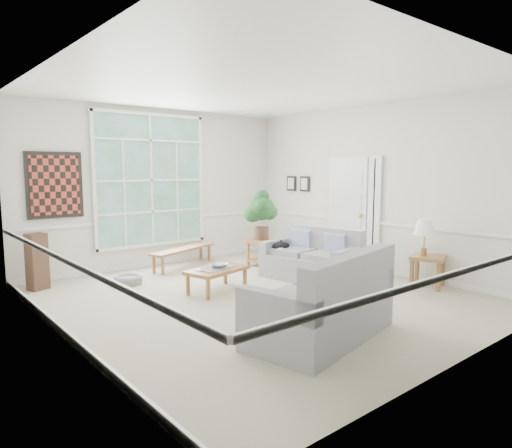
{
  "coord_description": "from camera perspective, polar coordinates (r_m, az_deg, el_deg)",
  "views": [
    {
      "loc": [
        -4.21,
        -5.0,
        1.88
      ],
      "look_at": [
        0.1,
        0.2,
        1.05
      ],
      "focal_mm": 32.0,
      "sensor_mm": 36.0,
      "label": 1
    }
  ],
  "objects": [
    {
      "name": "wall_back",
      "position": [
        9.05,
        -11.93,
        4.44
      ],
      "size": [
        5.5,
        0.02,
        3.0
      ],
      "primitive_type": "cube",
      "color": "silver",
      "rests_on": "ground"
    },
    {
      "name": "pet_bed",
      "position": [
        7.78,
        -15.72,
        -6.74
      ],
      "size": [
        0.56,
        0.56,
        0.14
      ],
      "primitive_type": "cylinder",
      "rotation": [
        0.0,
        0.0,
        0.23
      ],
      "color": "slate",
      "rests_on": "floor"
    },
    {
      "name": "entry_door",
      "position": [
        8.94,
        11.31,
        1.54
      ],
      "size": [
        0.08,
        0.9,
        2.1
      ],
      "primitive_type": "cube",
      "color": "white",
      "rests_on": "floor"
    },
    {
      "name": "window_bench",
      "position": [
        8.83,
        -9.09,
        -4.18
      ],
      "size": [
        1.57,
        0.82,
        0.36
      ],
      "primitive_type": "cube",
      "rotation": [
        0.0,
        0.0,
        0.35
      ],
      "color": "brown",
      "rests_on": "floor"
    },
    {
      "name": "ceiling",
      "position": [
        6.63,
        0.46,
        16.73
      ],
      "size": [
        5.5,
        6.0,
        0.02
      ],
      "primitive_type": "cube",
      "color": "white",
      "rests_on": "ground"
    },
    {
      "name": "side_table",
      "position": [
        7.75,
        20.65,
        -5.57
      ],
      "size": [
        0.63,
        0.63,
        0.51
      ],
      "primitive_type": "cube",
      "rotation": [
        0.0,
        0.0,
        0.34
      ],
      "color": "brown",
      "rests_on": "floor"
    },
    {
      "name": "loveseat_right",
      "position": [
        7.77,
        6.85,
        -3.75
      ],
      "size": [
        1.07,
        1.73,
        0.88
      ],
      "primitive_type": "cube",
      "rotation": [
        0.0,
        0.0,
        0.15
      ],
      "color": "gray",
      "rests_on": "floor"
    },
    {
      "name": "pewter_bowl",
      "position": [
        7.03,
        -4.68,
        -5.15
      ],
      "size": [
        0.43,
        0.43,
        0.08
      ],
      "primitive_type": "imported",
      "rotation": [
        0.0,
        0.0,
        0.42
      ],
      "color": "#949599",
      "rests_on": "coffee_table"
    },
    {
      "name": "floor_speaker",
      "position": [
        7.85,
        -25.69,
        -4.25
      ],
      "size": [
        0.33,
        0.3,
        0.88
      ],
      "primitive_type": "cube",
      "rotation": [
        0.0,
        0.0,
        0.35
      ],
      "color": "#442C1E",
      "rests_on": "floor"
    },
    {
      "name": "cat",
      "position": [
        8.01,
        3.12,
        -2.7
      ],
      "size": [
        0.4,
        0.32,
        0.17
      ],
      "primitive_type": "ellipsoid",
      "rotation": [
        0.0,
        0.0,
        0.22
      ],
      "color": "black",
      "rests_on": "loveseat_right"
    },
    {
      "name": "wall_art",
      "position": [
        8.27,
        -23.85,
        4.47
      ],
      "size": [
        0.9,
        0.06,
        1.1
      ],
      "primitive_type": "cube",
      "color": "#5E2319",
      "rests_on": "wall_back"
    },
    {
      "name": "window_back",
      "position": [
        8.92,
        -12.97,
        5.34
      ],
      "size": [
        2.3,
        0.08,
        2.4
      ],
      "primitive_type": "cube",
      "color": "white",
      "rests_on": "wall_back"
    },
    {
      "name": "floor",
      "position": [
        6.8,
        0.43,
        -9.08
      ],
      "size": [
        5.5,
        6.0,
        0.01
      ],
      "primitive_type": "cube",
      "color": "#A9A389",
      "rests_on": "ground"
    },
    {
      "name": "table_lamp",
      "position": [
        7.63,
        20.31,
        -1.62
      ],
      "size": [
        0.47,
        0.47,
        0.58
      ],
      "primitive_type": null,
      "rotation": [
        0.0,
        0.0,
        0.67
      ],
      "color": "silver",
      "rests_on": "side_table"
    },
    {
      "name": "coffee_table",
      "position": [
        7.05,
        -4.87,
        -6.97
      ],
      "size": [
        1.07,
        0.74,
        0.36
      ],
      "primitive_type": "cube",
      "rotation": [
        0.0,
        0.0,
        0.23
      ],
      "color": "brown",
      "rests_on": "floor"
    },
    {
      "name": "loveseat_front",
      "position": [
        5.16,
        8.11,
        -8.68
      ],
      "size": [
        1.97,
        1.29,
        0.98
      ],
      "primitive_type": "cube",
      "rotation": [
        0.0,
        0.0,
        0.21
      ],
      "color": "gray",
      "rests_on": "floor"
    },
    {
      "name": "wall_frame_near",
      "position": [
        9.67,
        6.07,
        5.0
      ],
      "size": [
        0.04,
        0.26,
        0.32
      ],
      "primitive_type": "cube",
      "color": "black",
      "rests_on": "wall_right"
    },
    {
      "name": "door_sidelight",
      "position": [
        8.55,
        14.61,
        1.88
      ],
      "size": [
        0.08,
        0.26,
        1.9
      ],
      "primitive_type": "cube",
      "color": "white",
      "rests_on": "wall_right"
    },
    {
      "name": "wall_frame_far",
      "position": [
        9.96,
        4.42,
        5.08
      ],
      "size": [
        0.04,
        0.26,
        0.32
      ],
      "primitive_type": "cube",
      "color": "black",
      "rests_on": "wall_right"
    },
    {
      "name": "wall_left",
      "position": [
        5.22,
        -23.32,
        2.27
      ],
      "size": [
        0.02,
        6.0,
        3.0
      ],
      "primitive_type": "cube",
      "color": "silver",
      "rests_on": "ground"
    },
    {
      "name": "houseplant",
      "position": [
        8.71,
        0.67,
        1.19
      ],
      "size": [
        0.57,
        0.57,
        0.96
      ],
      "primitive_type": null,
      "rotation": [
        0.0,
        0.0,
        -0.01
      ],
      "color": "#1F4C21",
      "rests_on": "end_table"
    },
    {
      "name": "wall_front",
      "position": [
        4.68,
        24.86,
        1.71
      ],
      "size": [
        5.5,
        0.02,
        3.0
      ],
      "primitive_type": "cube",
      "color": "silver",
      "rests_on": "ground"
    },
    {
      "name": "wall_right",
      "position": [
        8.58,
        14.67,
        4.23
      ],
      "size": [
        0.02,
        6.0,
        3.0
      ],
      "primitive_type": "cube",
      "color": "silver",
      "rests_on": "ground"
    },
    {
      "name": "end_table",
      "position": [
        8.85,
        0.87,
        -3.56
      ],
      "size": [
        0.61,
        0.61,
        0.52
      ],
      "primitive_type": "cube",
      "rotation": [
        0.0,
        0.0,
        0.21
      ],
      "color": "brown",
      "rests_on": "floor"
    }
  ]
}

